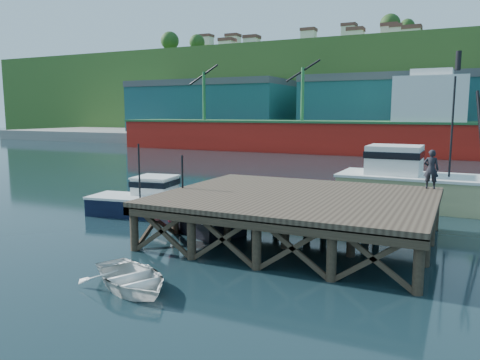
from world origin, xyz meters
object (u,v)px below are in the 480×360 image
Objects in this scene: trawler at (434,182)px; boat_navy at (149,200)px; dockworker at (431,169)px; boat_black at (197,214)px; dinghy at (131,278)px.

boat_navy is at bearing -147.94° from trawler.
boat_navy is 3.58× the size of dockworker.
boat_black is 14.81m from trawler.
trawler reaches higher than dockworker.
trawler is at bearing 3.52° from dinghy.
trawler is at bearing 68.99° from boat_black.
trawler is 3.09× the size of dinghy.
boat_black is 0.54× the size of trawler.
dinghy is (6.48, -9.71, -0.44)m from boat_navy.
boat_black is at bearing 43.63° from dinghy.
boat_black is 11.89m from dockworker.
boat_black reaches higher than dinghy.
boat_black is 8.74m from dinghy.
boat_navy is 4.26m from boat_black.
boat_navy is at bearing 61.18° from dinghy.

